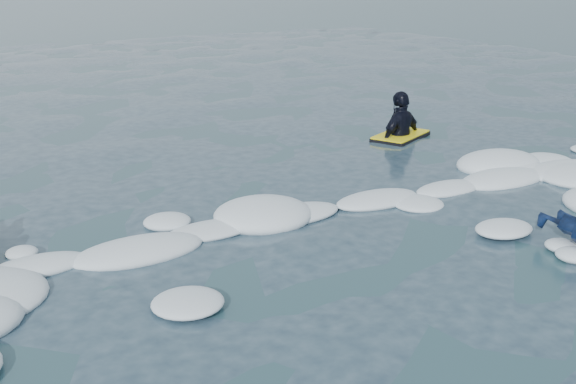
# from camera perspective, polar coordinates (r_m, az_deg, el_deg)

# --- Properties ---
(ground) EXTENTS (120.00, 120.00, 0.00)m
(ground) POSITION_cam_1_polar(r_m,az_deg,el_deg) (6.92, 8.68, -6.03)
(ground) COLOR #1B3742
(ground) RESTS_ON ground
(foam_band) EXTENTS (12.00, 3.10, 0.30)m
(foam_band) POSITION_cam_1_polar(r_m,az_deg,el_deg) (7.67, 3.79, -3.40)
(foam_band) COLOR white
(foam_band) RESTS_ON ground
(waiting_rider_unit) EXTENTS (1.24, 0.99, 1.63)m
(waiting_rider_unit) POSITION_cam_1_polar(r_m,az_deg,el_deg) (11.92, 8.86, 4.05)
(waiting_rider_unit) COLOR black
(waiting_rider_unit) RESTS_ON ground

